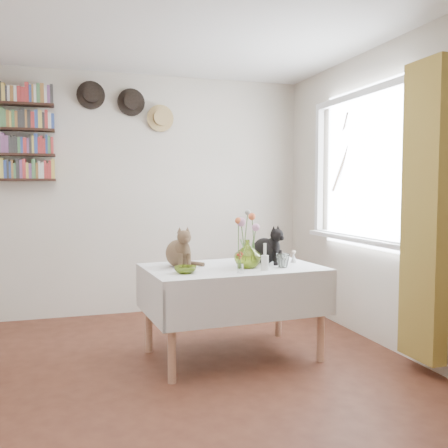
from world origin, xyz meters
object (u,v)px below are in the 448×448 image
object	(u,v)px
dining_table	(232,289)
black_cat	(265,244)
tabby_cat	(178,246)
flower_vase	(248,254)

from	to	relation	value
dining_table	black_cat	distance (m)	0.46
dining_table	tabby_cat	bearing A→B (deg)	163.43
tabby_cat	black_cat	size ratio (longest dim) A/B	1.02
tabby_cat	black_cat	world-z (taller)	tabby_cat
black_cat	tabby_cat	bearing A→B (deg)	142.32
tabby_cat	flower_vase	xyz separation A→B (m)	(0.49, -0.22, -0.05)
black_cat	flower_vase	bearing A→B (deg)	-174.19
dining_table	black_cat	world-z (taller)	black_cat
tabby_cat	flower_vase	world-z (taller)	tabby_cat
dining_table	tabby_cat	distance (m)	0.54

